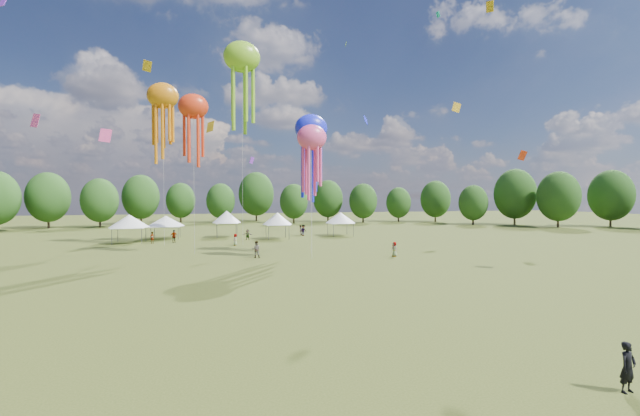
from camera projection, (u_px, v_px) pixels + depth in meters
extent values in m
plane|color=#384416|center=(402.00, 375.00, 15.92)|extent=(300.00, 300.00, 0.00)
imported|color=black|center=(628.00, 367.00, 14.46)|extent=(0.71, 0.52, 1.78)
imported|color=gray|center=(256.00, 249.00, 45.99)|extent=(0.96, 0.77, 1.87)
imported|color=gray|center=(235.00, 240.00, 57.47)|extent=(0.74, 0.91, 1.61)
imported|color=gray|center=(300.00, 230.00, 72.06)|extent=(0.96, 1.06, 1.77)
imported|color=gray|center=(303.00, 230.00, 71.16)|extent=(1.42, 1.17, 1.92)
imported|color=gray|center=(174.00, 236.00, 60.80)|extent=(1.19, 0.82, 1.87)
imported|color=gray|center=(248.00, 235.00, 64.39)|extent=(1.61, 1.07, 1.67)
imported|color=gray|center=(152.00, 238.00, 59.60)|extent=(0.72, 0.74, 1.71)
imported|color=gray|center=(394.00, 249.00, 47.02)|extent=(0.75, 0.93, 1.66)
cylinder|color=#47474C|center=(112.00, 237.00, 58.06)|extent=(0.08, 0.08, 2.19)
cylinder|color=#47474C|center=(118.00, 235.00, 61.84)|extent=(0.08, 0.08, 2.19)
cylinder|color=#47474C|center=(142.00, 236.00, 59.06)|extent=(0.08, 0.08, 2.19)
cylinder|color=#47474C|center=(146.00, 234.00, 62.84)|extent=(0.08, 0.08, 2.19)
cube|color=white|center=(129.00, 228.00, 60.42)|extent=(4.31, 4.31, 0.10)
cone|color=white|center=(129.00, 221.00, 60.39)|extent=(5.60, 5.60, 1.88)
cylinder|color=#47474C|center=(151.00, 234.00, 64.00)|extent=(0.08, 0.08, 1.94)
cylinder|color=#47474C|center=(154.00, 232.00, 67.88)|extent=(0.08, 0.08, 1.94)
cylinder|color=#47474C|center=(178.00, 233.00, 65.02)|extent=(0.08, 0.08, 1.94)
cylinder|color=#47474C|center=(180.00, 231.00, 68.90)|extent=(0.08, 0.08, 1.94)
cube|color=white|center=(166.00, 226.00, 66.42)|extent=(4.41, 4.41, 0.10)
cone|color=white|center=(166.00, 221.00, 66.40)|extent=(5.74, 5.74, 1.67)
cylinder|color=#47474C|center=(217.00, 231.00, 66.64)|extent=(0.08, 0.08, 2.34)
cylinder|color=#47474C|center=(217.00, 230.00, 69.71)|extent=(0.08, 0.08, 2.34)
cylinder|color=#47474C|center=(237.00, 231.00, 67.45)|extent=(0.08, 0.08, 2.34)
cylinder|color=#47474C|center=(236.00, 229.00, 70.52)|extent=(0.08, 0.08, 2.34)
cube|color=white|center=(227.00, 223.00, 68.54)|extent=(3.58, 3.58, 0.10)
cone|color=white|center=(227.00, 217.00, 68.51)|extent=(4.65, 4.65, 2.00)
cylinder|color=#47474C|center=(269.00, 233.00, 64.10)|extent=(0.08, 0.08, 2.23)
cylinder|color=#47474C|center=(266.00, 231.00, 67.21)|extent=(0.08, 0.08, 2.23)
cylinder|color=#47474C|center=(289.00, 233.00, 64.92)|extent=(0.08, 0.08, 2.23)
cylinder|color=#47474C|center=(286.00, 231.00, 68.03)|extent=(0.08, 0.08, 2.23)
cube|color=white|center=(277.00, 225.00, 66.03)|extent=(3.62, 3.62, 0.10)
cone|color=white|center=(277.00, 218.00, 66.00)|extent=(4.70, 4.70, 1.91)
cylinder|color=#47474C|center=(333.00, 231.00, 69.08)|extent=(0.08, 0.08, 2.13)
cylinder|color=#47474C|center=(328.00, 229.00, 72.53)|extent=(0.08, 0.08, 2.13)
cylinder|color=#47474C|center=(354.00, 230.00, 69.99)|extent=(0.08, 0.08, 2.13)
cylinder|color=#47474C|center=(347.00, 229.00, 73.44)|extent=(0.08, 0.08, 2.13)
cube|color=white|center=(340.00, 223.00, 71.23)|extent=(3.97, 3.97, 0.10)
cone|color=white|center=(340.00, 218.00, 71.20)|extent=(5.16, 5.16, 1.83)
ellipsoid|color=red|center=(193.00, 106.00, 48.56)|extent=(3.48, 2.43, 2.95)
cylinder|color=beige|center=(194.00, 180.00, 48.81)|extent=(0.03, 0.03, 17.42)
ellipsoid|color=#84C921|center=(242.00, 57.00, 57.25)|extent=(5.06, 3.54, 4.30)
cylinder|color=beige|center=(242.00, 152.00, 57.63)|extent=(0.03, 0.03, 26.17)
ellipsoid|color=#1B24F5|center=(311.00, 128.00, 49.19)|extent=(3.92, 2.74, 3.33)
cylinder|color=beige|center=(311.00, 191.00, 49.41)|extent=(0.03, 0.03, 14.95)
ellipsoid|color=orange|center=(163.00, 96.00, 57.24)|extent=(4.24, 2.97, 3.60)
cylinder|color=beige|center=(164.00, 171.00, 57.54)|extent=(0.03, 0.03, 20.76)
ellipsoid|color=#F6488D|center=(312.00, 137.00, 44.98)|extent=(3.28, 2.30, 2.79)
cylinder|color=beige|center=(312.00, 198.00, 45.17)|extent=(0.03, 0.03, 13.26)
cube|color=gold|center=(210.00, 127.00, 75.95)|extent=(1.51, 1.97, 2.32)
cube|color=#84C921|center=(346.00, 44.00, 75.08)|extent=(0.30, 0.68, 0.83)
cube|color=#17C9C1|center=(306.00, 120.00, 63.52)|extent=(0.78, 1.48, 1.55)
cube|color=gold|center=(490.00, 7.00, 46.98)|extent=(0.69, 1.20, 1.30)
cube|color=#F6488D|center=(105.00, 135.00, 73.31)|extent=(2.17, 0.76, 2.59)
cube|color=purple|center=(3.00, 2.00, 37.55)|extent=(0.90, 0.90, 1.03)
cube|color=gold|center=(456.00, 107.00, 80.08)|extent=(2.02, 0.64, 2.25)
cube|color=#1B24F5|center=(366.00, 120.00, 77.56)|extent=(0.90, 1.70, 1.93)
cube|color=#17C9C1|center=(438.00, 14.00, 56.32)|extent=(0.39, 0.65, 0.75)
cube|color=#F6488D|center=(35.00, 120.00, 56.78)|extent=(1.60, 1.00, 2.10)
cube|color=purple|center=(252.00, 160.00, 65.51)|extent=(0.88, 0.70, 1.11)
cube|color=red|center=(522.00, 155.00, 57.07)|extent=(1.25, 0.54, 1.45)
cube|color=gold|center=(147.00, 66.00, 43.55)|extent=(1.07, 0.52, 1.22)
cube|color=#84C921|center=(254.00, 106.00, 65.11)|extent=(0.43, 1.77, 1.95)
cylinder|color=#38281C|center=(48.00, 220.00, 88.13)|extent=(0.44, 0.44, 3.41)
ellipsoid|color=#234818|center=(48.00, 197.00, 87.99)|extent=(8.53, 8.53, 10.66)
cylinder|color=#38281C|center=(100.00, 220.00, 90.25)|extent=(0.44, 0.44, 3.07)
ellipsoid|color=#234818|center=(100.00, 200.00, 90.12)|extent=(7.66, 7.66, 9.58)
cylinder|color=#38281C|center=(141.00, 217.00, 100.09)|extent=(0.44, 0.44, 3.43)
ellipsoid|color=#234818|center=(141.00, 197.00, 99.94)|extent=(8.58, 8.58, 10.73)
cylinder|color=#38281C|center=(181.00, 217.00, 107.76)|extent=(0.44, 0.44, 2.95)
ellipsoid|color=#234818|center=(181.00, 200.00, 107.63)|extent=(7.37, 7.37, 9.21)
cylinder|color=#38281C|center=(221.00, 217.00, 106.56)|extent=(0.44, 0.44, 2.89)
ellipsoid|color=#234818|center=(221.00, 201.00, 106.43)|extent=(7.23, 7.23, 9.04)
cylinder|color=#38281C|center=(256.00, 214.00, 113.27)|extent=(0.44, 0.44, 3.84)
ellipsoid|color=#234818|center=(256.00, 194.00, 113.11)|extent=(9.60, 9.60, 11.99)
cylinder|color=#38281C|center=(294.00, 217.00, 104.72)|extent=(0.44, 0.44, 2.84)
ellipsoid|color=#234818|center=(294.00, 201.00, 104.60)|extent=(7.11, 7.11, 8.89)
cylinder|color=#38281C|center=(328.00, 216.00, 109.70)|extent=(0.44, 0.44, 3.16)
ellipsoid|color=#234818|center=(328.00, 199.00, 109.57)|extent=(7.91, 7.91, 9.88)
cylinder|color=#38281C|center=(363.00, 217.00, 106.13)|extent=(0.44, 0.44, 2.88)
ellipsoid|color=#234818|center=(363.00, 201.00, 106.01)|extent=(7.21, 7.21, 9.01)
cylinder|color=#38281C|center=(398.00, 217.00, 110.78)|extent=(0.44, 0.44, 2.63)
ellipsoid|color=#234818|center=(398.00, 203.00, 110.67)|extent=(6.57, 6.57, 8.22)
cylinder|color=#38281C|center=(435.00, 216.00, 109.67)|extent=(0.44, 0.44, 3.13)
ellipsoid|color=#234818|center=(435.00, 199.00, 109.54)|extent=(7.81, 7.81, 9.77)
cylinder|color=#38281C|center=(473.00, 219.00, 98.96)|extent=(0.44, 0.44, 2.72)
ellipsoid|color=#234818|center=(473.00, 203.00, 98.84)|extent=(6.80, 6.80, 8.50)
cylinder|color=#38281C|center=(515.00, 217.00, 98.52)|extent=(0.44, 0.44, 3.81)
ellipsoid|color=#234818|center=(515.00, 194.00, 98.36)|extent=(9.52, 9.52, 11.90)
cylinder|color=#38281C|center=(558.00, 219.00, 90.63)|extent=(0.44, 0.44, 3.51)
ellipsoid|color=#234818|center=(558.00, 196.00, 90.48)|extent=(8.78, 8.78, 10.97)
cylinder|color=#38281C|center=(611.00, 219.00, 92.41)|extent=(0.44, 0.44, 3.64)
ellipsoid|color=#234818|center=(611.00, 195.00, 92.26)|extent=(9.10, 9.10, 11.37)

